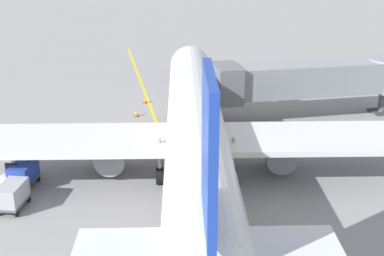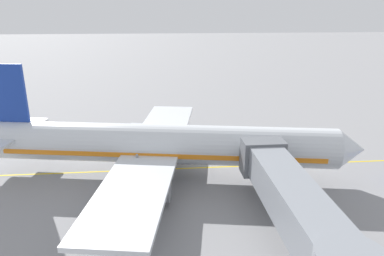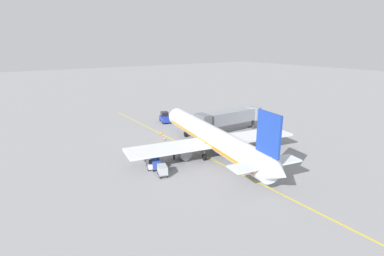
% 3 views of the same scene
% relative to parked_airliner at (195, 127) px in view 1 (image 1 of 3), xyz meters
% --- Properties ---
extents(ground_plane, '(400.00, 400.00, 0.00)m').
position_rel_parked_airliner_xyz_m(ground_plane, '(-1.35, 0.54, -3.19)').
color(ground_plane, gray).
extents(gate_lead_in_line, '(0.24, 80.00, 0.01)m').
position_rel_parked_airliner_xyz_m(gate_lead_in_line, '(-1.35, 0.54, -3.18)').
color(gate_lead_in_line, gold).
rests_on(gate_lead_in_line, ground).
extents(parked_airliner, '(30.45, 37.23, 10.63)m').
position_rel_parked_airliner_xyz_m(parked_airliner, '(0.00, 0.00, 0.00)').
color(parked_airliner, silver).
rests_on(parked_airliner, ground).
extents(jet_bridge, '(16.99, 3.50, 4.98)m').
position_rel_parked_airliner_xyz_m(jet_bridge, '(11.81, 8.59, 0.27)').
color(jet_bridge, gray).
rests_on(jet_bridge, ground).
extents(pushback_tractor, '(3.31, 4.83, 2.40)m').
position_rel_parked_airliner_xyz_m(pushback_tractor, '(4.42, 24.30, -2.09)').
color(pushback_tractor, '#1E339E').
rests_on(pushback_tractor, ground).
extents(baggage_tug_lead, '(1.98, 2.76, 1.62)m').
position_rel_parked_airliner_xyz_m(baggage_tug_lead, '(-11.34, 0.73, -2.47)').
color(baggage_tug_lead, silver).
rests_on(baggage_tug_lead, ground).
extents(baggage_cart_front, '(1.91, 2.97, 1.58)m').
position_rel_parked_airliner_xyz_m(baggage_cart_front, '(-10.95, -0.06, -2.24)').
color(baggage_cart_front, '#4C4C51').
rests_on(baggage_cart_front, ground).
extents(baggage_cart_second_in_train, '(1.91, 2.97, 1.58)m').
position_rel_parked_airliner_xyz_m(baggage_cart_second_in_train, '(-11.28, -2.80, -2.24)').
color(baggage_cart_second_in_train, '#4C4C51').
rests_on(baggage_cart_second_in_train, ground).
extents(ground_crew_wing_walker, '(0.37, 0.70, 1.69)m').
position_rel_parked_airliner_xyz_m(ground_crew_wing_walker, '(-6.53, 1.88, -2.23)').
color(ground_crew_wing_walker, '#232328').
rests_on(ground_crew_wing_walker, ground).
extents(ground_crew_loader, '(0.36, 0.71, 1.69)m').
position_rel_parked_airliner_xyz_m(ground_crew_loader, '(-7.60, 5.84, -2.23)').
color(ground_crew_loader, '#232328').
rests_on(ground_crew_loader, ground).
extents(safety_cone_nose_left, '(0.36, 0.36, 0.59)m').
position_rel_parked_airliner_xyz_m(safety_cone_nose_left, '(-2.82, 11.80, -2.90)').
color(safety_cone_nose_left, black).
rests_on(safety_cone_nose_left, ground).
extents(safety_cone_nose_right, '(0.36, 0.36, 0.59)m').
position_rel_parked_airliner_xyz_m(safety_cone_nose_right, '(-1.21, 8.79, -2.90)').
color(safety_cone_nose_right, black).
rests_on(safety_cone_nose_right, ground).
extents(safety_cone_wing_tip, '(0.36, 0.36, 0.59)m').
position_rel_parked_airliner_xyz_m(safety_cone_wing_tip, '(-1.69, 15.46, -2.90)').
color(safety_cone_wing_tip, black).
rests_on(safety_cone_wing_tip, ground).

